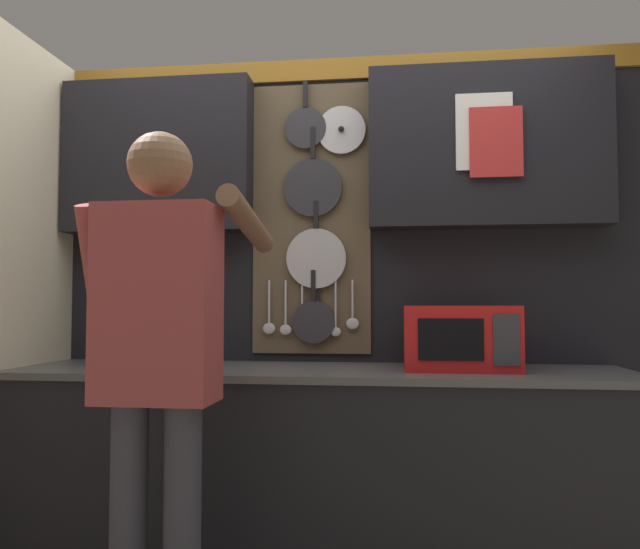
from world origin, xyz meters
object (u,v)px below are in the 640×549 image
at_px(microwave, 460,337).
at_px(utensil_crock, 154,345).
at_px(knife_block, 113,345).
at_px(person, 159,344).

bearing_deg(microwave, utensil_crock, 179.93).
bearing_deg(utensil_crock, microwave, -0.07).
distance_m(microwave, knife_block, 1.54).
bearing_deg(knife_block, person, -55.06).
xyz_separation_m(utensil_crock, person, (0.30, -0.72, 0.05)).
relative_size(utensil_crock, person, 0.19).
bearing_deg(utensil_crock, knife_block, -179.57).
bearing_deg(utensil_crock, person, -66.94).
bearing_deg(knife_block, microwave, -0.01).
height_order(utensil_crock, person, person).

